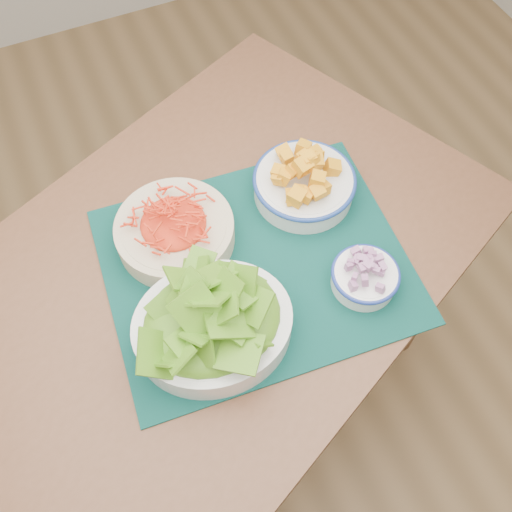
{
  "coord_description": "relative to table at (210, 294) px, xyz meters",
  "views": [
    {
      "loc": [
        -0.2,
        -0.29,
        1.64
      ],
      "look_at": [
        0.01,
        0.18,
        0.78
      ],
      "focal_mm": 40.0,
      "sensor_mm": 36.0,
      "label": 1
    }
  ],
  "objects": [
    {
      "name": "carrot_bowl",
      "position": [
        -0.03,
        0.07,
        0.16
      ],
      "size": [
        0.25,
        0.25,
        0.08
      ],
      "rotation": [
        0.0,
        0.0,
        0.17
      ],
      "color": "beige",
      "rests_on": "placemat"
    },
    {
      "name": "table",
      "position": [
        0.0,
        0.0,
        0.0
      ],
      "size": [
        1.26,
        1.09,
        0.75
      ],
      "rotation": [
        0.0,
        0.0,
        0.43
      ],
      "color": "brown",
      "rests_on": "ground"
    },
    {
      "name": "onion_bowl",
      "position": [
        0.24,
        -0.15,
        0.15
      ],
      "size": [
        0.13,
        0.13,
        0.06
      ],
      "rotation": [
        0.0,
        0.0,
        -0.21
      ],
      "color": "white",
      "rests_on": "placemat"
    },
    {
      "name": "ground",
      "position": [
        0.07,
        -0.21,
        -0.64
      ],
      "size": [
        4.0,
        4.0,
        0.0
      ],
      "primitive_type": "plane",
      "color": "#A98252",
      "rests_on": "ground"
    },
    {
      "name": "squash_bowl",
      "position": [
        0.23,
        0.07,
        0.16
      ],
      "size": [
        0.22,
        0.22,
        0.1
      ],
      "rotation": [
        0.0,
        0.0,
        -0.2
      ],
      "color": "silver",
      "rests_on": "placemat"
    },
    {
      "name": "lettuce_bowl",
      "position": [
        -0.04,
        -0.13,
        0.18
      ],
      "size": [
        0.28,
        0.25,
        0.13
      ],
      "rotation": [
        0.0,
        0.0,
        -0.12
      ],
      "color": "white",
      "rests_on": "placemat"
    },
    {
      "name": "placemat",
      "position": [
        0.08,
        -0.04,
        0.12
      ],
      "size": [
        0.56,
        0.47,
        0.0
      ],
      "primitive_type": "cube",
      "rotation": [
        0.0,
        0.0,
        -0.08
      ],
      "color": "black",
      "rests_on": "table"
    }
  ]
}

